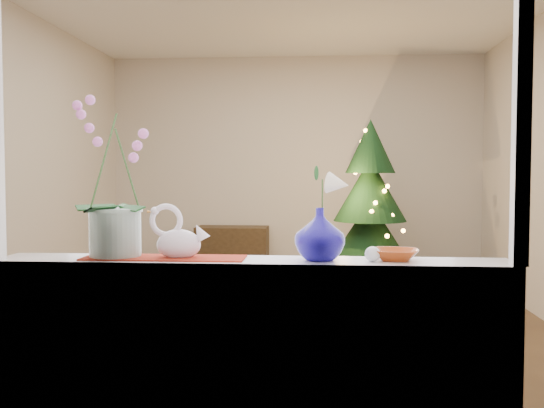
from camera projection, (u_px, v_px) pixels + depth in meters
The scene contains 16 objects.
ground at pixel (283, 329), 5.00m from camera, with size 5.00×5.00×0.00m, color #342115.
wall_back at pixel (295, 168), 7.42m from camera, with size 4.50×0.10×2.70m, color beige.
wall_front at pixel (248, 158), 2.44m from camera, with size 4.50×0.10×2.70m, color beige.
wall_left at pixel (17, 165), 5.10m from camera, with size 0.10×5.00×2.70m, color beige.
window_apron at pixel (249, 377), 2.52m from camera, with size 2.20×0.08×0.88m, color white.
windowsill at pixel (252, 264), 2.59m from camera, with size 2.20×0.26×0.04m, color white.
window_frame at pixel (248, 71), 2.45m from camera, with size 2.22×0.06×1.60m, color white, non-canonical shape.
runner at pixel (164, 258), 2.62m from camera, with size 0.70×0.20×0.01m, color maroon.
orchid_pot at pixel (115, 176), 2.63m from camera, with size 0.24×0.24×0.71m, color silver, non-canonical shape.
swan at pixel (179, 233), 2.61m from camera, with size 0.26×0.12×0.22m, color silver, non-canonical shape.
blue_vase at pixel (320, 230), 2.56m from camera, with size 0.24×0.24×0.26m, color #0D0769.
lily at pixel (320, 177), 2.54m from camera, with size 0.14×0.08×0.19m, color white, non-canonical shape.
paperweight at pixel (373, 254), 2.52m from camera, with size 0.06×0.06×0.06m, color white.
amber_dish at pixel (395, 255), 2.56m from camera, with size 0.17×0.17×0.04m, color #A84316.
xmas_tree at pixel (370, 207), 6.39m from camera, with size 1.01×1.01×1.85m, color black, non-canonical shape.
side_table at pixel (232, 253), 7.28m from camera, with size 0.85×0.43×0.64m, color black.
Camera 1 is at (0.28, -4.93, 1.29)m, focal length 40.00 mm.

